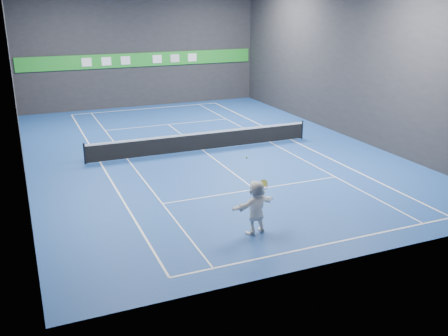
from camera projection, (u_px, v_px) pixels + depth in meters
name	position (u px, v px, depth m)	size (l,w,h in m)	color
ground	(203.00, 150.00, 26.97)	(26.00, 26.00, 0.00)	navy
wall_back	(140.00, 46.00, 36.89)	(18.00, 0.10, 9.00)	#242427
wall_front	(361.00, 119.00, 14.18)	(18.00, 0.10, 9.00)	#242427
wall_left	(12.00, 76.00, 22.23)	(0.10, 26.00, 9.00)	#242427
wall_right	(347.00, 59.00, 28.84)	(0.10, 26.00, 9.00)	#242427
baseline_near	(328.00, 244.00, 16.58)	(10.98, 0.08, 0.01)	white
baseline_far	(147.00, 109.00, 37.36)	(10.98, 0.08, 0.01)	white
sideline_doubles_left	(100.00, 162.00, 24.95)	(0.08, 23.78, 0.01)	white
sideline_doubles_right	(291.00, 140.00, 28.99)	(0.08, 23.78, 0.01)	white
sideline_singles_left	(127.00, 159.00, 25.46)	(0.06, 23.78, 0.01)	white
sideline_singles_right	(270.00, 142.00, 28.48)	(0.06, 23.78, 0.01)	white
service_line_near	(255.00, 189.00, 21.38)	(8.23, 0.06, 0.01)	white
service_line_far	(168.00, 124.00, 32.56)	(8.23, 0.06, 0.01)	white
center_service_line	(203.00, 150.00, 26.97)	(0.06, 12.80, 0.01)	white
player	(256.00, 207.00, 17.10)	(1.79, 0.57, 1.93)	white
tennis_ball	(247.00, 158.00, 16.40)	(0.07, 0.07, 0.07)	#CFF228
tennis_net	(203.00, 141.00, 26.80)	(12.50, 0.10, 1.07)	black
sponsor_banner	(141.00, 60.00, 37.15)	(17.64, 0.11, 1.00)	green
tennis_racket	(263.00, 187.00, 17.03)	(0.42, 0.38, 0.64)	red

